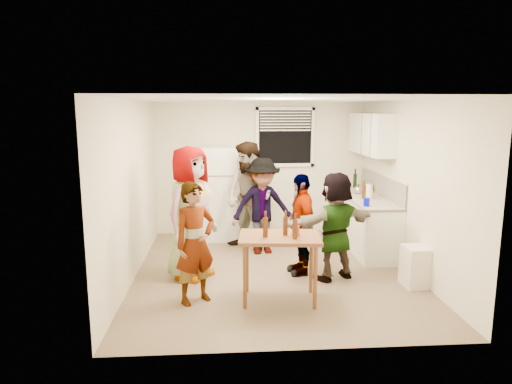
{
  "coord_description": "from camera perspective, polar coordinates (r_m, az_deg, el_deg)",
  "views": [
    {
      "loc": [
        -0.71,
        -6.4,
        2.36
      ],
      "look_at": [
        -0.24,
        0.28,
        1.15
      ],
      "focal_mm": 32.0,
      "sensor_mm": 36.0,
      "label": 1
    }
  ],
  "objects": [
    {
      "name": "refrigerator",
      "position": [
        8.41,
        -4.24,
        -0.12
      ],
      "size": [
        0.7,
        0.7,
        1.7
      ],
      "primitive_type": "cube",
      "color": "white",
      "rests_on": "ground"
    },
    {
      "name": "guest_back_right",
      "position": [
        7.71,
        0.8,
        -7.57
      ],
      "size": [
        1.31,
        1.76,
        0.59
      ],
      "primitive_type": "imported",
      "rotation": [
        0.0,
        0.0,
        0.19
      ],
      "color": "#404046",
      "rests_on": "ground"
    },
    {
      "name": "window",
      "position": [
        8.7,
        3.66,
        6.86
      ],
      "size": [
        1.12,
        0.1,
        1.06
      ],
      "primitive_type": null,
      "color": "white",
      "rests_on": "room"
    },
    {
      "name": "picture_frame",
      "position": [
        8.47,
        14.11,
        0.53
      ],
      "size": [
        0.02,
        0.18,
        0.15
      ],
      "primitive_type": "cube",
      "color": "#CECB55",
      "rests_on": "countertop"
    },
    {
      "name": "guest_black",
      "position": [
        6.83,
        5.53,
        -10.01
      ],
      "size": [
        1.58,
        1.06,
        0.36
      ],
      "primitive_type": "imported",
      "rotation": [
        0.0,
        0.0,
        -1.43
      ],
      "color": "black",
      "rests_on": "ground"
    },
    {
      "name": "beer_bottle_counter",
      "position": [
        7.79,
        13.3,
        -0.84
      ],
      "size": [
        0.06,
        0.06,
        0.23
      ],
      "primitive_type": "cylinder",
      "color": "#47230C",
      "rests_on": "countertop"
    },
    {
      "name": "backsplash",
      "position": [
        8.12,
        15.41,
        0.8
      ],
      "size": [
        0.03,
        2.2,
        0.36
      ],
      "primitive_type": "cube",
      "color": "#B4B0A5",
      "rests_on": "countertop"
    },
    {
      "name": "kettle",
      "position": [
        8.25,
        12.64,
        -0.2
      ],
      "size": [
        0.23,
        0.2,
        0.18
      ],
      "primitive_type": null,
      "rotation": [
        0.0,
        0.0,
        -0.1
      ],
      "color": "silver",
      "rests_on": "countertop"
    },
    {
      "name": "wine_bottle",
      "position": [
        8.82,
        12.23,
        0.48
      ],
      "size": [
        0.07,
        0.07,
        0.27
      ],
      "primitive_type": "cylinder",
      "color": "black",
      "rests_on": "countertop"
    },
    {
      "name": "guest_stripe",
      "position": [
        5.91,
        -7.45,
        -13.38
      ],
      "size": [
        1.32,
        1.55,
        0.36
      ],
      "primitive_type": "imported",
      "rotation": [
        0.0,
        0.0,
        0.62
      ],
      "color": "#141933",
      "rests_on": "ground"
    },
    {
      "name": "paper_towel",
      "position": [
        7.81,
        13.86,
        -0.83
      ],
      "size": [
        0.11,
        0.11,
        0.24
      ],
      "primitive_type": "cylinder",
      "color": "white",
      "rests_on": "countertop"
    },
    {
      "name": "red_cup",
      "position": [
        5.65,
        4.98,
        -5.43
      ],
      "size": [
        0.09,
        0.09,
        0.12
      ],
      "primitive_type": "cylinder",
      "color": "maroon",
      "rests_on": "serving_table"
    },
    {
      "name": "beer_bottle_table",
      "position": [
        5.58,
        1.18,
        -5.61
      ],
      "size": [
        0.06,
        0.06,
        0.24
      ],
      "primitive_type": "cylinder",
      "color": "#47230C",
      "rests_on": "serving_table"
    },
    {
      "name": "guest_back_left",
      "position": [
        7.85,
        -0.84,
        -7.25
      ],
      "size": [
        1.91,
        1.96,
        0.7
      ],
      "primitive_type": "imported",
      "rotation": [
        0.0,
        0.0,
        -0.75
      ],
      "color": "brown",
      "rests_on": "ground"
    },
    {
      "name": "serving_table",
      "position": [
        5.91,
        2.91,
        -13.31
      ],
      "size": [
        1.05,
        0.75,
        0.84
      ],
      "primitive_type": null,
      "rotation": [
        0.0,
        0.0,
        -0.09
      ],
      "color": "brown",
      "rests_on": "ground"
    },
    {
      "name": "blue_cup",
      "position": [
        7.2,
        13.63,
        -1.75
      ],
      "size": [
        0.1,
        0.1,
        0.13
      ],
      "primitive_type": "cylinder",
      "color": "#050DD5",
      "rests_on": "countertop"
    },
    {
      "name": "countertop",
      "position": [
        8.06,
        13.43,
        -0.62
      ],
      "size": [
        0.64,
        2.22,
        0.04
      ],
      "primitive_type": "cube",
      "color": "beige",
      "rests_on": "counter_lower"
    },
    {
      "name": "room",
      "position": [
        6.86,
        2.19,
        -9.9
      ],
      "size": [
        4.0,
        4.5,
        2.5
      ],
      "primitive_type": null,
      "color": "silver",
      "rests_on": "ground"
    },
    {
      "name": "trash_bin",
      "position": [
        6.62,
        19.52,
        -8.95
      ],
      "size": [
        0.39,
        0.39,
        0.55
      ],
      "primitive_type": "cube",
      "rotation": [
        0.0,
        0.0,
        0.06
      ],
      "color": "silver",
      "rests_on": "ground"
    },
    {
      "name": "upper_cabinets",
      "position": [
        8.16,
        14.21,
        7.05
      ],
      "size": [
        0.34,
        1.6,
        0.7
      ],
      "primitive_type": "cube",
      "color": "white",
      "rests_on": "room"
    },
    {
      "name": "guest_grey",
      "position": [
        6.73,
        -8.0,
        -10.39
      ],
      "size": [
        2.07,
        1.81,
        0.6
      ],
      "primitive_type": "imported",
      "rotation": [
        0.0,
        0.0,
        0.98
      ],
      "color": "gray",
      "rests_on": "ground"
    },
    {
      "name": "guest_orange",
      "position": [
        6.7,
        9.7,
        -10.55
      ],
      "size": [
        1.9,
        1.96,
        0.45
      ],
      "primitive_type": "imported",
      "rotation": [
        0.0,
        0.0,
        3.54
      ],
      "color": "#E69653",
      "rests_on": "ground"
    },
    {
      "name": "counter_lower",
      "position": [
        8.15,
        13.3,
        -3.73
      ],
      "size": [
        0.6,
        2.2,
        0.86
      ],
      "primitive_type": "cube",
      "color": "white",
      "rests_on": "ground"
    }
  ]
}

